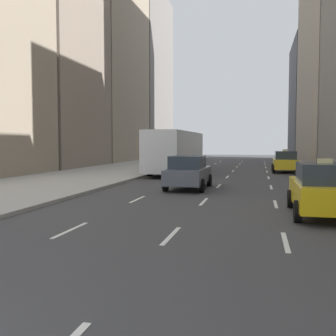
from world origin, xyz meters
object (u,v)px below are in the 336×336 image
object	(u,v)px
taxi_second	(323,189)
sedan_black_near	(188,172)
city_bus	(176,151)
taxi_lead	(285,162)

from	to	relation	value
taxi_second	sedan_black_near	distance (m)	8.58
taxi_second	city_bus	size ratio (longest dim) A/B	0.38
city_bus	taxi_lead	bearing A→B (deg)	18.00
sedan_black_near	taxi_lead	bearing A→B (deg)	66.77
taxi_second	sedan_black_near	xyz separation A→B (m)	(-5.60, 6.49, -0.01)
taxi_second	city_bus	world-z (taller)	city_bus
taxi_lead	taxi_second	distance (m)	19.54
sedan_black_near	taxi_second	bearing A→B (deg)	-49.23
taxi_lead	city_bus	bearing A→B (deg)	-162.00
taxi_second	sedan_black_near	bearing A→B (deg)	130.77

